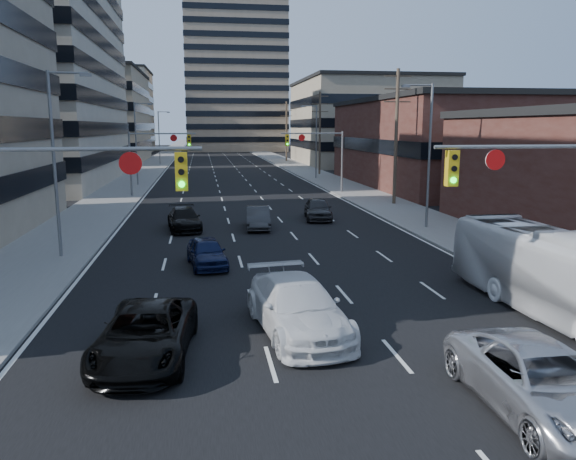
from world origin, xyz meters
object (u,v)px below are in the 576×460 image
(black_pickup, at_px, (145,334))
(white_van, at_px, (297,307))
(silver_suv, at_px, (543,382))
(sedan_blue, at_px, (207,252))
(transit_bus, at_px, (562,276))

(black_pickup, bearing_deg, white_van, 22.16)
(silver_suv, distance_m, sedan_blue, 16.63)
(white_van, relative_size, sedan_blue, 1.48)
(silver_suv, bearing_deg, transit_bus, 53.25)
(sedan_blue, bearing_deg, white_van, -80.87)
(transit_bus, xyz_separation_m, sedan_blue, (-11.76, 9.05, -0.82))
(white_van, distance_m, sedan_blue, 9.48)
(white_van, distance_m, transit_bus, 9.06)
(white_van, height_order, sedan_blue, white_van)
(black_pickup, xyz_separation_m, white_van, (4.53, 1.37, 0.11))
(black_pickup, relative_size, white_van, 0.91)
(white_van, distance_m, silver_suv, 7.45)
(silver_suv, xyz_separation_m, sedan_blue, (-7.33, 14.93, -0.11))
(black_pickup, relative_size, sedan_blue, 1.34)
(black_pickup, relative_size, transit_bus, 0.50)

